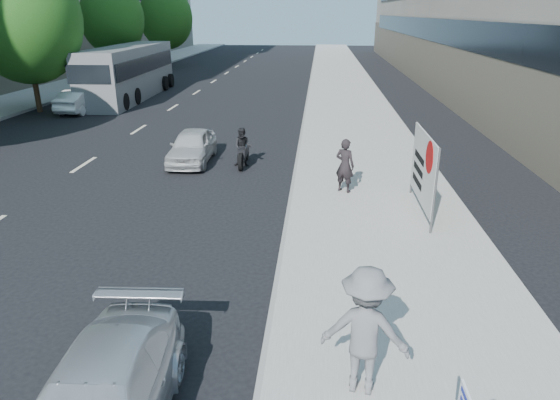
# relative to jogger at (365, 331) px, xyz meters

# --- Properties ---
(ground) EXTENTS (160.00, 160.00, 0.00)m
(ground) POSITION_rel_jogger_xyz_m (-2.97, 3.28, -1.14)
(ground) COLOR black
(ground) RESTS_ON ground
(near_sidewalk) EXTENTS (5.00, 120.00, 0.15)m
(near_sidewalk) POSITION_rel_jogger_xyz_m (1.03, 23.28, -1.06)
(near_sidewalk) COLOR gray
(near_sidewalk) RESTS_ON ground
(far_sidewalk) EXTENTS (4.50, 120.00, 0.15)m
(far_sidewalk) POSITION_rel_jogger_xyz_m (-19.72, 23.28, -1.06)
(far_sidewalk) COLOR gray
(far_sidewalk) RESTS_ON ground
(tree_far_c) EXTENTS (6.00, 6.00, 8.47)m
(tree_far_c) POSITION_rel_jogger_xyz_m (-16.67, 21.28, 3.89)
(tree_far_c) COLOR #382616
(tree_far_c) RESTS_ON ground
(tree_far_d) EXTENTS (4.80, 4.80, 7.65)m
(tree_far_d) POSITION_rel_jogger_xyz_m (-16.67, 33.28, 3.75)
(tree_far_d) COLOR #382616
(tree_far_d) RESTS_ON ground
(tree_far_e) EXTENTS (5.40, 5.40, 7.89)m
(tree_far_e) POSITION_rel_jogger_xyz_m (-16.67, 47.28, 3.65)
(tree_far_e) COLOR #382616
(tree_far_e) RESTS_ON ground
(jogger) EXTENTS (1.39, 0.96, 1.97)m
(jogger) POSITION_rel_jogger_xyz_m (0.00, 0.00, 0.00)
(jogger) COLOR slate
(jogger) RESTS_ON near_sidewalk
(pedestrian_woman) EXTENTS (0.72, 0.64, 1.66)m
(pedestrian_woman) POSITION_rel_jogger_xyz_m (0.10, 8.66, -0.15)
(pedestrian_woman) COLOR black
(pedestrian_woman) RESTS_ON near_sidewalk
(protest_banner) EXTENTS (0.08, 3.06, 2.20)m
(protest_banner) POSITION_rel_jogger_xyz_m (2.12, 7.17, 0.27)
(protest_banner) COLOR #4C4C4C
(protest_banner) RESTS_ON near_sidewalk
(white_sedan_near) EXTENTS (1.53, 3.63, 1.23)m
(white_sedan_near) POSITION_rel_jogger_xyz_m (-5.48, 11.99, -0.52)
(white_sedan_near) COLOR silver
(white_sedan_near) RESTS_ON ground
(white_sedan_mid) EXTENTS (1.69, 4.02, 1.29)m
(white_sedan_mid) POSITION_rel_jogger_xyz_m (-14.22, 21.57, -0.49)
(white_sedan_mid) COLOR white
(white_sedan_mid) RESTS_ON ground
(motorcycle) EXTENTS (0.70, 2.04, 1.42)m
(motorcycle) POSITION_rel_jogger_xyz_m (-3.48, 11.64, -0.50)
(motorcycle) COLOR black
(motorcycle) RESTS_ON ground
(bus) EXTENTS (2.88, 12.11, 3.30)m
(bus) POSITION_rel_jogger_xyz_m (-13.22, 26.65, 0.50)
(bus) COLOR slate
(bus) RESTS_ON ground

